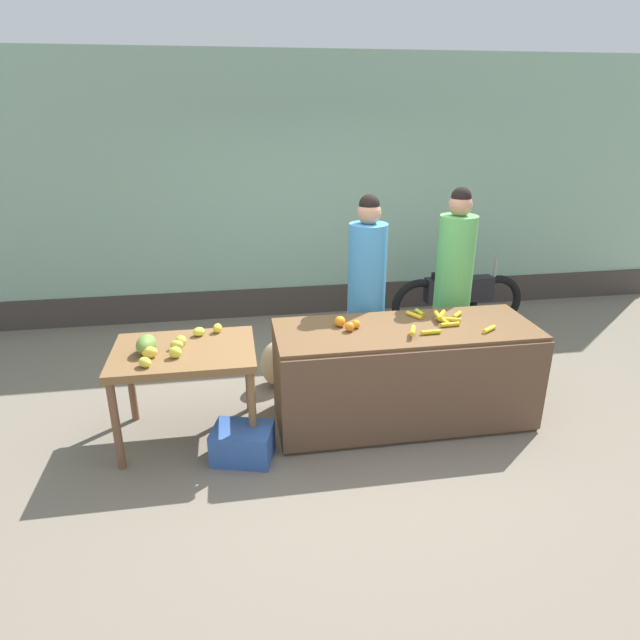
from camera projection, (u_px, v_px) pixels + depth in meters
name	position (u px, v px, depth m)	size (l,w,h in m)	color
ground_plane	(351.00, 421.00, 4.63)	(24.00, 24.00, 0.00)	#756B5B
market_wall_back	(305.00, 193.00, 6.60)	(9.72, 0.23, 3.09)	#8CB299
fruit_stall_counter	(404.00, 374.00, 4.53)	(2.12, 0.80, 0.84)	brown
side_table_wooden	(185.00, 360.00, 4.18)	(1.07, 0.78, 0.78)	brown
banana_bunch_pile	(440.00, 321.00, 4.46)	(0.75, 0.58, 0.07)	yellow
orange_pile	(346.00, 324.00, 4.36)	(0.20, 0.20, 0.09)	orange
mango_papaya_pile	(161.00, 345.00, 4.09)	(0.66, 0.67, 0.14)	yellow
vendor_woman_blue_shirt	(366.00, 295.00, 4.92)	(0.34, 0.34, 1.81)	#33333D
vendor_woman_green_shirt	(453.00, 286.00, 5.08)	(0.34, 0.34, 1.84)	#33333D
parked_motorcycle	(458.00, 298.00, 6.39)	(1.60, 0.18, 0.88)	black
produce_crate	(243.00, 443.00, 4.11)	(0.44, 0.32, 0.26)	#3359A5
produce_sack	(279.00, 363.00, 5.17)	(0.36, 0.30, 0.46)	tan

